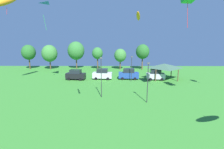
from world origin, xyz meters
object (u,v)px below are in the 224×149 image
Objects in this scene: parked_car_rightmost_in_row at (156,75)px; park_pavilion at (164,66)px; treeline_tree_0 at (29,52)px; parked_car_leftmost at (76,75)px; treeline_tree_4 at (120,55)px; treeline_tree_1 at (50,53)px; treeline_tree_2 at (76,51)px; parked_car_second_from_left at (102,74)px; treeline_tree_5 at (143,52)px; kite_flying_4 at (138,16)px; light_post_2 at (132,67)px; kite_flying_3 at (38,9)px; kite_flying_1 at (6,1)px; light_post_0 at (101,75)px; light_post_1 at (148,80)px; parked_car_third_from_left at (129,74)px; treeline_tree_3 at (97,53)px.

parked_car_rightmost_in_row is 0.65× the size of park_pavilion.
treeline_tree_0 is at bearing 161.12° from parked_car_rightmost_in_row.
parked_car_leftmost is 0.72× the size of treeline_tree_4.
treeline_tree_2 reaches higher than treeline_tree_1.
treeline_tree_4 is at bearing -4.92° from treeline_tree_2.
treeline_tree_5 reaches higher than parked_car_second_from_left.
light_post_2 is (-0.29, 6.10, -9.87)m from kite_flying_4.
kite_flying_3 reaches higher than treeline_tree_1.
park_pavilion is 1.01× the size of treeline_tree_4.
treeline_tree_5 is (4.78, 14.85, 2.24)m from light_post_2.
kite_flying_1 is 24.52m from treeline_tree_2.
light_post_2 is (5.88, 10.77, -0.47)m from light_post_0.
kite_flying_4 is at bearing -4.27° from kite_flying_1.
kite_flying_4 is at bearing 95.48° from light_post_1.
parked_car_third_from_left is 14.07m from light_post_0.
treeline_tree_4 reaches higher than light_post_1.
treeline_tree_5 is at bearing 34.35° from kite_flying_1.
treeline_tree_5 is at bearing 103.53° from park_pavilion.
parked_car_leftmost is at bearing -52.39° from treeline_tree_1.
treeline_tree_4 is (-2.14, 21.46, -8.78)m from kite_flying_4.
parked_car_leftmost is 22.35m from treeline_tree_5.
kite_flying_1 is 28.61m from light_post_1.
treeline_tree_2 is at bearing 138.62° from parked_car_third_from_left.
kite_flying_1 reaches higher than parked_car_rightmost_in_row.
parked_car_rightmost_in_row is at bearing 1.38° from parked_car_second_from_left.
treeline_tree_0 is (-29.36, 13.79, 3.89)m from parked_car_third_from_left.
light_post_1 reaches higher than light_post_2.
treeline_tree_1 reaches higher than parked_car_second_from_left.
parked_car_leftmost is 1.00× the size of parked_car_second_from_left.
treeline_tree_4 is (13.59, -1.17, -1.32)m from treeline_tree_2.
light_post_1 reaches higher than parked_car_rightmost_in_row.
parked_car_third_from_left is 16.10m from treeline_tree_3.
kite_flying_1 is 32.89m from parked_car_rightmost_in_row.
park_pavilion is (7.51, 8.42, -9.94)m from kite_flying_4.
light_post_0 is at bearing -136.25° from park_pavilion.
treeline_tree_2 is (-16.40, 29.64, 2.19)m from light_post_1.
light_post_0 is at bearing -118.61° from light_post_2.
light_post_2 is at bearing 1.18° from parked_car_leftmost.
park_pavilion is 16.87m from light_post_1.
kite_flying_3 is at bearing -159.98° from parked_car_third_from_left.
parked_car_second_from_left is 0.61× the size of treeline_tree_1.
light_post_2 is at bearing 10.93° from kite_flying_3.
treeline_tree_5 is (11.27, 12.89, 4.20)m from parked_car_second_from_left.
treeline_tree_4 is (-1.85, 15.36, 1.09)m from light_post_2.
parked_car_third_from_left is 0.70× the size of treeline_tree_3.
light_post_2 is at bearing 94.19° from light_post_1.
kite_flying_4 is at bearing -87.31° from light_post_2.
parked_car_third_from_left is at bearing 95.26° from light_post_1.
treeline_tree_3 is at bearing -10.69° from treeline_tree_2.
treeline_tree_2 is 13.70m from treeline_tree_4.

